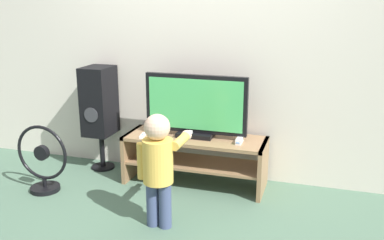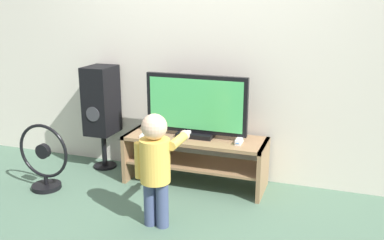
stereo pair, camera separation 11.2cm
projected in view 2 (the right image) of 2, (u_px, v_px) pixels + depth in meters
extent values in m
plane|color=#4C6B56|center=(187.00, 193.00, 3.82)|extent=(16.00, 16.00, 0.00)
cube|color=silver|center=(206.00, 41.00, 3.95)|extent=(10.00, 0.06, 2.60)
cube|color=#93704C|center=(195.00, 139.00, 3.90)|extent=(1.30, 0.45, 0.03)
cube|color=#93704C|center=(195.00, 163.00, 3.97)|extent=(1.26, 0.41, 0.02)
cube|color=#93704C|center=(134.00, 153.00, 4.16)|extent=(0.04, 0.45, 0.46)
cube|color=#93704C|center=(263.00, 169.00, 3.76)|extent=(0.04, 0.45, 0.46)
cube|color=black|center=(196.00, 134.00, 3.91)|extent=(0.33, 0.20, 0.04)
cube|color=black|center=(196.00, 104.00, 3.84)|extent=(0.94, 0.05, 0.53)
cube|color=#4CBF66|center=(195.00, 105.00, 3.81)|extent=(0.87, 0.01, 0.46)
cube|color=white|center=(239.00, 141.00, 3.72)|extent=(0.05, 0.15, 0.04)
cube|color=#3F8CE5|center=(237.00, 144.00, 3.65)|extent=(0.03, 0.00, 0.01)
cube|color=white|center=(143.00, 135.00, 3.92)|extent=(0.05, 0.13, 0.02)
cylinder|color=#337FD8|center=(143.00, 134.00, 3.91)|extent=(0.01, 0.01, 0.00)
cylinder|color=#3F4C72|center=(150.00, 203.00, 3.24)|extent=(0.10, 0.10, 0.36)
cylinder|color=#3F4C72|center=(162.00, 205.00, 3.21)|extent=(0.10, 0.10, 0.36)
cylinder|color=#E5B74C|center=(155.00, 161.00, 3.13)|extent=(0.22, 0.22, 0.33)
sphere|color=beige|center=(154.00, 127.00, 3.06)|extent=(0.19, 0.19, 0.19)
cylinder|color=#E5B74C|center=(139.00, 160.00, 3.18)|extent=(0.07, 0.07, 0.28)
cylinder|color=#E5B74C|center=(178.00, 141.00, 3.18)|extent=(0.07, 0.28, 0.07)
sphere|color=beige|center=(185.00, 135.00, 3.31)|extent=(0.08, 0.08, 0.08)
cube|color=white|center=(186.00, 134.00, 3.35)|extent=(0.03, 0.13, 0.02)
cylinder|color=black|center=(105.00, 166.00, 4.42)|extent=(0.24, 0.24, 0.02)
cylinder|color=black|center=(104.00, 150.00, 4.38)|extent=(0.05, 0.05, 0.37)
cube|color=black|center=(101.00, 100.00, 4.23)|extent=(0.26, 0.33, 0.68)
cylinder|color=#38383D|center=(93.00, 114.00, 4.11)|extent=(0.14, 0.01, 0.14)
cylinder|color=black|center=(47.00, 186.00, 3.91)|extent=(0.26, 0.26, 0.04)
cylinder|color=black|center=(46.00, 180.00, 3.89)|extent=(0.04, 0.04, 0.08)
torus|color=black|center=(43.00, 151.00, 3.82)|extent=(0.51, 0.03, 0.51)
cylinder|color=black|center=(43.00, 151.00, 3.82)|extent=(0.13, 0.05, 0.13)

